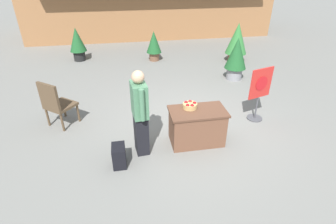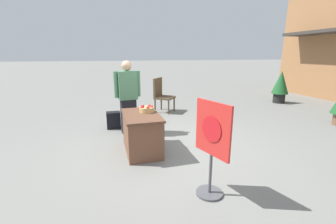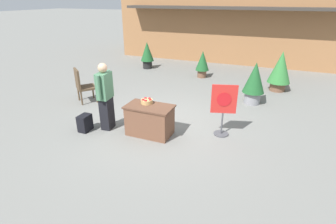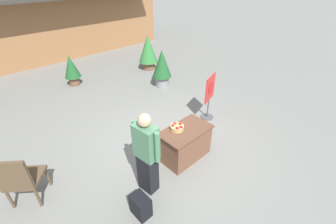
# 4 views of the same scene
# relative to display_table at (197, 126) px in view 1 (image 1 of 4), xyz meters

# --- Properties ---
(ground_plane) EXTENTS (120.00, 120.00, 0.00)m
(ground_plane) POSITION_rel_display_table_xyz_m (0.01, 0.62, -0.37)
(ground_plane) COLOR slate
(display_table) EXTENTS (1.13, 0.66, 0.74)m
(display_table) POSITION_rel_display_table_xyz_m (0.00, 0.00, 0.00)
(display_table) COLOR brown
(display_table) RESTS_ON ground_plane
(apple_basket) EXTENTS (0.29, 0.29, 0.13)m
(apple_basket) POSITION_rel_display_table_xyz_m (-0.13, 0.13, 0.43)
(apple_basket) COLOR tan
(apple_basket) RESTS_ON display_table
(person_visitor) EXTENTS (0.30, 0.61, 1.70)m
(person_visitor) POSITION_rel_display_table_xyz_m (-1.14, -0.12, 0.49)
(person_visitor) COLOR black
(person_visitor) RESTS_ON ground_plane
(backpack) EXTENTS (0.24, 0.34, 0.42)m
(backpack) POSITION_rel_display_table_xyz_m (-1.59, -0.46, -0.16)
(backpack) COLOR black
(backpack) RESTS_ON ground_plane
(poster_board) EXTENTS (0.58, 0.36, 1.28)m
(poster_board) POSITION_rel_display_table_xyz_m (1.63, 0.64, 0.33)
(poster_board) COLOR #4C4C51
(poster_board) RESTS_ON ground_plane
(patio_chair) EXTENTS (0.77, 0.77, 1.09)m
(patio_chair) POSITION_rel_display_table_xyz_m (-2.90, 1.13, 0.22)
(patio_chair) COLOR brown
(patio_chair) RESTS_ON ground_plane
(potted_plant_near_left) EXTENTS (0.67, 0.67, 1.32)m
(potted_plant_near_left) POSITION_rel_display_table_xyz_m (2.10, 3.07, 0.36)
(potted_plant_near_left) COLOR gray
(potted_plant_near_left) RESTS_ON ground_plane
(potted_plant_far_left) EXTENTS (0.56, 0.56, 1.10)m
(potted_plant_far_left) POSITION_rel_display_table_xyz_m (-0.18, 5.35, 0.25)
(potted_plant_far_left) COLOR brown
(potted_plant_far_left) RESTS_ON ground_plane
(potted_plant_far_right) EXTENTS (0.61, 0.61, 1.22)m
(potted_plant_far_right) POSITION_rel_display_table_xyz_m (-2.99, 5.84, 0.31)
(potted_plant_far_right) COLOR black
(potted_plant_far_right) RESTS_ON ground_plane
(potted_plant_near_right) EXTENTS (0.78, 0.78, 1.41)m
(potted_plant_near_right) POSITION_rel_display_table_xyz_m (2.81, 4.72, 0.41)
(potted_plant_near_right) COLOR brown
(potted_plant_near_right) RESTS_ON ground_plane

